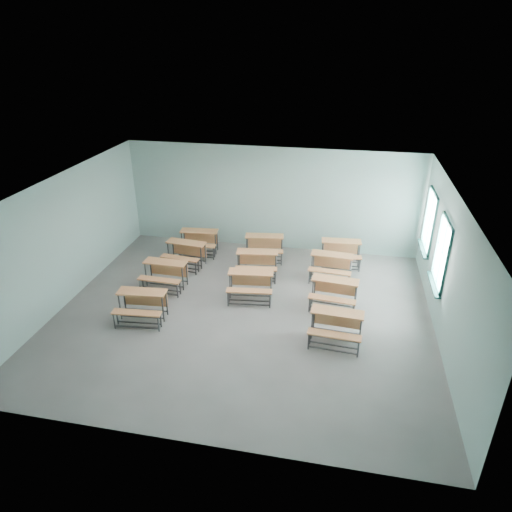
{
  "coord_description": "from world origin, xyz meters",
  "views": [
    {
      "loc": [
        2.15,
        -9.17,
        6.21
      ],
      "look_at": [
        0.08,
        1.2,
        1.0
      ],
      "focal_mm": 32.0,
      "sensor_mm": 36.0,
      "label": 1
    }
  ],
  "objects_px": {
    "desk_unit_r3c2": "(341,249)",
    "desk_unit_r1c1": "(251,281)",
    "desk_unit_r3c0": "(199,239)",
    "desk_unit_r2c1": "(257,260)",
    "desk_unit_r1c0": "(164,271)",
    "desk_unit_r2c0": "(185,251)",
    "desk_unit_r1c2": "(334,290)",
    "desk_unit_r3c1": "(264,244)",
    "desk_unit_r0c2": "(336,323)",
    "desk_unit_r2c2": "(331,263)",
    "desk_unit_r0c0": "(141,302)"
  },
  "relations": [
    {
      "from": "desk_unit_r1c0",
      "to": "desk_unit_r1c1",
      "type": "relative_size",
      "value": 0.96
    },
    {
      "from": "desk_unit_r0c0",
      "to": "desk_unit_r1c2",
      "type": "bearing_deg",
      "value": 13.48
    },
    {
      "from": "desk_unit_r1c1",
      "to": "desk_unit_r3c2",
      "type": "height_order",
      "value": "same"
    },
    {
      "from": "desk_unit_r2c1",
      "to": "desk_unit_r1c1",
      "type": "bearing_deg",
      "value": -93.8
    },
    {
      "from": "desk_unit_r0c0",
      "to": "desk_unit_r2c2",
      "type": "relative_size",
      "value": 1.01
    },
    {
      "from": "desk_unit_r1c2",
      "to": "desk_unit_r3c1",
      "type": "height_order",
      "value": "same"
    },
    {
      "from": "desk_unit_r3c1",
      "to": "desk_unit_r2c2",
      "type": "bearing_deg",
      "value": -31.44
    },
    {
      "from": "desk_unit_r3c0",
      "to": "desk_unit_r3c1",
      "type": "bearing_deg",
      "value": -5.38
    },
    {
      "from": "desk_unit_r3c2",
      "to": "desk_unit_r1c1",
      "type": "bearing_deg",
      "value": -137.22
    },
    {
      "from": "desk_unit_r0c0",
      "to": "desk_unit_r0c2",
      "type": "bearing_deg",
      "value": -4.54
    },
    {
      "from": "desk_unit_r1c1",
      "to": "desk_unit_r3c1",
      "type": "bearing_deg",
      "value": 85.12
    },
    {
      "from": "desk_unit_r1c1",
      "to": "desk_unit_r1c2",
      "type": "bearing_deg",
      "value": -6.28
    },
    {
      "from": "desk_unit_r1c2",
      "to": "desk_unit_r2c2",
      "type": "relative_size",
      "value": 1.01
    },
    {
      "from": "desk_unit_r3c0",
      "to": "desk_unit_r3c2",
      "type": "xyz_separation_m",
      "value": [
        4.33,
        0.09,
        0.0
      ]
    },
    {
      "from": "desk_unit_r1c0",
      "to": "desk_unit_r3c0",
      "type": "distance_m",
      "value": 2.23
    },
    {
      "from": "desk_unit_r0c2",
      "to": "desk_unit_r1c1",
      "type": "distance_m",
      "value": 2.65
    },
    {
      "from": "desk_unit_r3c1",
      "to": "desk_unit_r1c0",
      "type": "bearing_deg",
      "value": -143.74
    },
    {
      "from": "desk_unit_r2c1",
      "to": "desk_unit_r2c2",
      "type": "xyz_separation_m",
      "value": [
        2.04,
        0.23,
        0.0
      ]
    },
    {
      "from": "desk_unit_r1c1",
      "to": "desk_unit_r3c1",
      "type": "distance_m",
      "value": 2.32
    },
    {
      "from": "desk_unit_r0c0",
      "to": "desk_unit_r3c0",
      "type": "bearing_deg",
      "value": 81.94
    },
    {
      "from": "desk_unit_r0c0",
      "to": "desk_unit_r2c1",
      "type": "bearing_deg",
      "value": 44.9
    },
    {
      "from": "desk_unit_r2c0",
      "to": "desk_unit_r1c2",
      "type": "bearing_deg",
      "value": -11.04
    },
    {
      "from": "desk_unit_r0c0",
      "to": "desk_unit_r3c2",
      "type": "relative_size",
      "value": 1.0
    },
    {
      "from": "desk_unit_r0c2",
      "to": "desk_unit_r2c2",
      "type": "relative_size",
      "value": 1.0
    },
    {
      "from": "desk_unit_r0c2",
      "to": "desk_unit_r2c2",
      "type": "xyz_separation_m",
      "value": [
        -0.25,
        2.87,
        0.0
      ]
    },
    {
      "from": "desk_unit_r0c0",
      "to": "desk_unit_r0c2",
      "type": "height_order",
      "value": "same"
    },
    {
      "from": "desk_unit_r3c2",
      "to": "desk_unit_r1c0",
      "type": "bearing_deg",
      "value": -157.86
    },
    {
      "from": "desk_unit_r3c0",
      "to": "desk_unit_r0c2",
      "type": "bearing_deg",
      "value": -46.49
    },
    {
      "from": "desk_unit_r1c2",
      "to": "desk_unit_r3c0",
      "type": "xyz_separation_m",
      "value": [
        -4.23,
        2.3,
        0.0
      ]
    },
    {
      "from": "desk_unit_r1c1",
      "to": "desk_unit_r0c0",
      "type": "bearing_deg",
      "value": -154.27
    },
    {
      "from": "desk_unit_r0c0",
      "to": "desk_unit_r2c1",
      "type": "xyz_separation_m",
      "value": [
        2.26,
        2.67,
        0.0
      ]
    },
    {
      "from": "desk_unit_r0c2",
      "to": "desk_unit_r2c1",
      "type": "xyz_separation_m",
      "value": [
        -2.3,
        2.64,
        0.0
      ]
    },
    {
      "from": "desk_unit_r0c2",
      "to": "desk_unit_r1c0",
      "type": "bearing_deg",
      "value": 165.44
    },
    {
      "from": "desk_unit_r0c2",
      "to": "desk_unit_r2c2",
      "type": "height_order",
      "value": "same"
    },
    {
      "from": "desk_unit_r3c1",
      "to": "desk_unit_r2c0",
      "type": "bearing_deg",
      "value": -165.05
    },
    {
      "from": "desk_unit_r1c0",
      "to": "desk_unit_r2c0",
      "type": "xyz_separation_m",
      "value": [
        0.12,
        1.31,
        0.0
      ]
    },
    {
      "from": "desk_unit_r2c2",
      "to": "desk_unit_r3c2",
      "type": "xyz_separation_m",
      "value": [
        0.24,
        0.97,
        0.0
      ]
    },
    {
      "from": "desk_unit_r2c0",
      "to": "desk_unit_r3c2",
      "type": "xyz_separation_m",
      "value": [
        4.46,
        0.99,
        0.0
      ]
    },
    {
      "from": "desk_unit_r0c0",
      "to": "desk_unit_r2c0",
      "type": "distance_m",
      "value": 2.88
    },
    {
      "from": "desk_unit_r0c0",
      "to": "desk_unit_r3c1",
      "type": "bearing_deg",
      "value": 54.31
    },
    {
      "from": "desk_unit_r1c0",
      "to": "desk_unit_r3c0",
      "type": "xyz_separation_m",
      "value": [
        0.25,
        2.22,
        0.0
      ]
    },
    {
      "from": "desk_unit_r1c1",
      "to": "desk_unit_r2c1",
      "type": "height_order",
      "value": "same"
    },
    {
      "from": "desk_unit_r3c0",
      "to": "desk_unit_r3c1",
      "type": "height_order",
      "value": "same"
    },
    {
      "from": "desk_unit_r2c1",
      "to": "desk_unit_r2c0",
      "type": "bearing_deg",
      "value": 167.59
    },
    {
      "from": "desk_unit_r2c2",
      "to": "desk_unit_r3c0",
      "type": "distance_m",
      "value": 4.18
    },
    {
      "from": "desk_unit_r1c1",
      "to": "desk_unit_r3c0",
      "type": "relative_size",
      "value": 1.01
    },
    {
      "from": "desk_unit_r1c0",
      "to": "desk_unit_r1c1",
      "type": "xyz_separation_m",
      "value": [
        2.37,
        -0.1,
        0.0
      ]
    },
    {
      "from": "desk_unit_r1c0",
      "to": "desk_unit_r3c2",
      "type": "height_order",
      "value": "same"
    },
    {
      "from": "desk_unit_r0c2",
      "to": "desk_unit_r3c1",
      "type": "relative_size",
      "value": 0.96
    },
    {
      "from": "desk_unit_r0c2",
      "to": "desk_unit_r1c2",
      "type": "height_order",
      "value": "same"
    }
  ]
}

